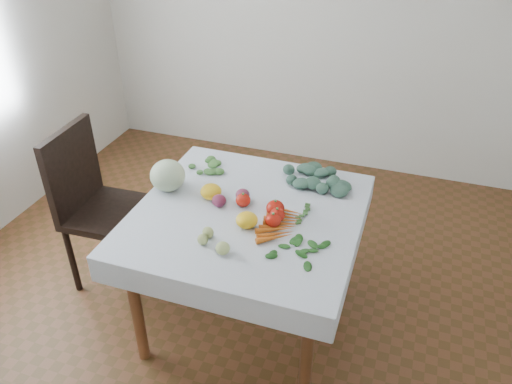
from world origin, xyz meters
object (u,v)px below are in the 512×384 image
at_px(cabbage, 168,175).
at_px(table, 248,228).
at_px(chair, 95,198).
at_px(carrot_bunch, 280,223).
at_px(heirloom_back, 211,192).

bearing_deg(cabbage, table, -8.17).
height_order(chair, carrot_bunch, chair).
xyz_separation_m(table, cabbage, (-0.48, 0.07, 0.19)).
distance_m(table, carrot_bunch, 0.23).
distance_m(cabbage, carrot_bunch, 0.68).
height_order(cabbage, heirloom_back, cabbage).
xyz_separation_m(table, chair, (-0.99, 0.08, -0.08)).
bearing_deg(carrot_bunch, cabbage, 169.49).
height_order(heirloom_back, carrot_bunch, heirloom_back).
bearing_deg(heirloom_back, cabbage, 178.40).
bearing_deg(heirloom_back, table, -15.30).
relative_size(cabbage, carrot_bunch, 0.59).
xyz_separation_m(heirloom_back, carrot_bunch, (0.41, -0.12, -0.03)).
bearing_deg(cabbage, heirloom_back, -1.60).
xyz_separation_m(chair, carrot_bunch, (1.18, -0.14, 0.19)).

